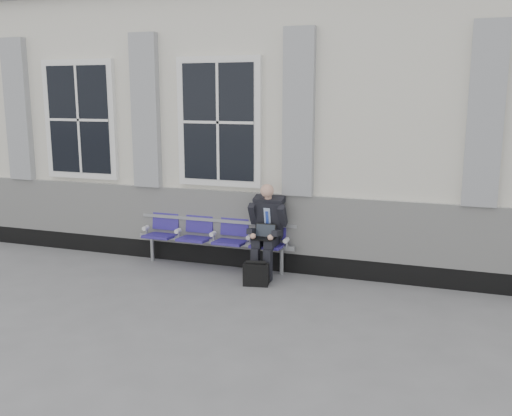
% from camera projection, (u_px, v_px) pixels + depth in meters
% --- Properties ---
extents(ground, '(70.00, 70.00, 0.00)m').
position_uv_depth(ground, '(156.00, 291.00, 7.84)').
color(ground, slate).
rests_on(ground, ground).
extents(station_building, '(14.40, 4.40, 4.49)m').
position_uv_depth(station_building, '(243.00, 118.00, 10.62)').
color(station_building, silver).
rests_on(station_building, ground).
extents(bench, '(2.60, 0.47, 0.91)m').
position_uv_depth(bench, '(215.00, 233.00, 8.86)').
color(bench, '#9EA0A3').
rests_on(bench, ground).
extents(businessman, '(0.55, 0.74, 1.39)m').
position_uv_depth(businessman, '(267.00, 226.00, 8.40)').
color(businessman, black).
rests_on(businessman, ground).
extents(briefcase, '(0.38, 0.22, 0.37)m').
position_uv_depth(briefcase, '(256.00, 274.00, 8.06)').
color(briefcase, black).
rests_on(briefcase, ground).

